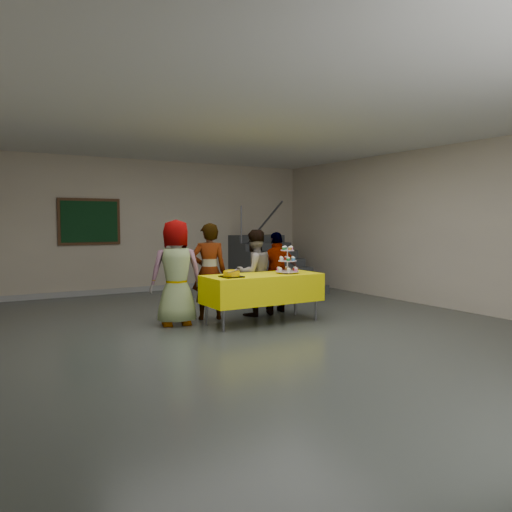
% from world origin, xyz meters
% --- Properties ---
extents(room_shell, '(10.00, 10.04, 3.02)m').
position_xyz_m(room_shell, '(0.00, 0.02, 2.13)').
color(room_shell, '#4C514C').
rests_on(room_shell, ground).
extents(bake_table, '(1.88, 0.78, 0.77)m').
position_xyz_m(bake_table, '(0.40, 0.62, 0.56)').
color(bake_table, '#595960').
rests_on(bake_table, ground).
extents(cupcake_stand, '(0.38, 0.38, 0.44)m').
position_xyz_m(cupcake_stand, '(0.84, 0.57, 0.95)').
color(cupcake_stand, silver).
rests_on(cupcake_stand, bake_table).
extents(bear_cake, '(0.32, 0.36, 0.12)m').
position_xyz_m(bear_cake, '(-0.21, 0.52, 0.83)').
color(bear_cake, black).
rests_on(bear_cake, bake_table).
extents(schoolchild_a, '(0.88, 0.66, 1.64)m').
position_xyz_m(schoolchild_a, '(-0.85, 1.14, 0.82)').
color(schoolchild_a, slate).
rests_on(schoolchild_a, ground).
extents(schoolchild_b, '(0.67, 0.55, 1.58)m').
position_xyz_m(schoolchild_b, '(-0.21, 1.31, 0.79)').
color(schoolchild_b, slate).
rests_on(schoolchild_b, ground).
extents(schoolchild_c, '(0.74, 0.59, 1.47)m').
position_xyz_m(schoolchild_c, '(0.59, 1.21, 0.73)').
color(schoolchild_c, slate).
rests_on(schoolchild_c, ground).
extents(schoolchild_d, '(0.89, 0.53, 1.42)m').
position_xyz_m(schoolchild_d, '(1.11, 1.29, 0.71)').
color(schoolchild_d, slate).
rests_on(schoolchild_d, ground).
extents(staircase, '(1.30, 2.40, 2.04)m').
position_xyz_m(staircase, '(2.70, 4.13, 0.49)').
color(staircase, '#424447').
rests_on(staircase, ground).
extents(noticeboard, '(1.30, 0.05, 1.00)m').
position_xyz_m(noticeboard, '(-1.31, 4.96, 1.60)').
color(noticeboard, '#472B16').
rests_on(noticeboard, ground).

